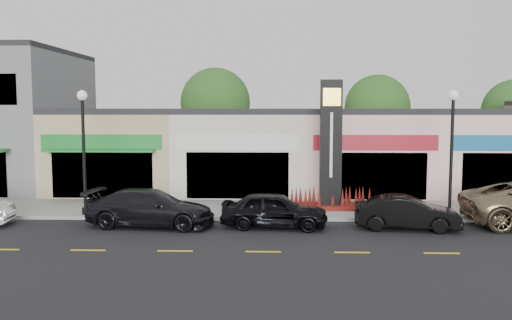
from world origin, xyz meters
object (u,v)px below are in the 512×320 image
object	(u,v)px
pylon_sign	(331,164)
car_dark_sedan	(151,208)
lamp_east_near	(452,140)
car_black_sedan	(274,210)
car_black_conv	(407,213)
lamp_west_near	(83,139)

from	to	relation	value
pylon_sign	car_dark_sedan	world-z (taller)	pylon_sign
lamp_east_near	car_dark_sedan	distance (m)	13.10
car_dark_sedan	car_black_sedan	world-z (taller)	car_dark_sedan
pylon_sign	car_dark_sedan	distance (m)	8.54
car_black_sedan	car_black_conv	size ratio (longest dim) A/B	1.05
lamp_west_near	lamp_east_near	world-z (taller)	same
pylon_sign	car_black_conv	distance (m)	4.78
lamp_west_near	pylon_sign	world-z (taller)	pylon_sign
car_black_conv	lamp_east_near	bearing A→B (deg)	-42.86
lamp_west_near	car_black_conv	bearing A→B (deg)	-8.02
pylon_sign	car_black_sedan	distance (m)	4.61
lamp_west_near	car_black_sedan	world-z (taller)	lamp_west_near
pylon_sign	car_dark_sedan	bearing A→B (deg)	-156.40
car_dark_sedan	car_black_conv	bearing A→B (deg)	-85.23
car_dark_sedan	lamp_east_near	bearing A→B (deg)	-76.32
car_dark_sedan	car_black_sedan	xyz separation A→B (m)	(5.09, -0.10, -0.03)
lamp_west_near	lamp_east_near	bearing A→B (deg)	0.00
car_black_sedan	pylon_sign	bearing A→B (deg)	-31.66
car_dark_sedan	car_black_sedan	size ratio (longest dim) A/B	1.22
lamp_east_near	pylon_sign	distance (m)	5.42
lamp_west_near	lamp_east_near	distance (m)	16.00
lamp_east_near	car_dark_sedan	size ratio (longest dim) A/B	1.04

